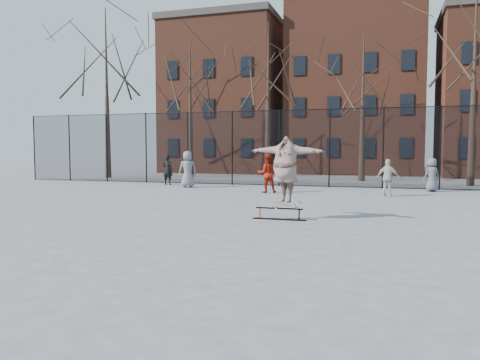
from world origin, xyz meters
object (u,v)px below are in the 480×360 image
(bystander_red, at_px, (267,173))
(bystander_white, at_px, (388,178))
(skateboard, at_px, (285,206))
(skate_rail, at_px, (279,215))
(bystander_black, at_px, (168,170))
(bystander_grey, at_px, (188,169))
(bystander_extra, at_px, (432,175))
(skater, at_px, (286,172))

(bystander_red, relative_size, bystander_white, 1.12)
(skateboard, bearing_deg, skate_rail, -180.00)
(bystander_black, bearing_deg, bystander_grey, 149.61)
(bystander_black, relative_size, bystander_white, 1.05)
(bystander_grey, xyz_separation_m, bystander_extra, (11.61, 1.24, -0.15))
(bystander_red, height_order, bystander_white, bystander_red)
(bystander_white, bearing_deg, bystander_extra, -118.05)
(skateboard, bearing_deg, bystander_black, 130.27)
(skater, bearing_deg, bystander_black, 144.83)
(bystander_black, xyz_separation_m, bystander_red, (6.24, -2.74, 0.06))
(bystander_white, height_order, bystander_extra, same)
(skate_rail, bearing_deg, bystander_grey, 126.97)
(skateboard, distance_m, bystander_extra, 11.24)
(bystander_white, distance_m, bystander_extra, 3.35)
(skater, xyz_separation_m, bystander_white, (2.76, 7.47, -0.58))
(bystander_black, height_order, bystander_white, bystander_black)
(skate_rail, relative_size, bystander_white, 0.98)
(skateboard, relative_size, bystander_extra, 0.52)
(bystander_black, height_order, bystander_extra, bystander_black)
(bystander_white, xyz_separation_m, bystander_extra, (1.93, 2.74, 0.00))
(skater, relative_size, bystander_extra, 1.47)
(skate_rail, relative_size, bystander_black, 0.94)
(skateboard, bearing_deg, bystander_extra, 65.34)
(skateboard, relative_size, bystander_grey, 0.43)
(skateboard, xyz_separation_m, bystander_extra, (4.69, 10.21, 0.39))
(skate_rail, xyz_separation_m, skater, (0.18, 0.00, 1.23))
(skate_rail, xyz_separation_m, bystander_extra, (4.86, 10.21, 0.64))
(skater, bearing_deg, skate_rail, -165.44)
(skate_rail, relative_size, skater, 0.67)
(bystander_white, bearing_deg, bystander_grey, -1.73)
(skater, xyz_separation_m, bystander_extra, (4.69, 10.21, -0.58))
(skate_rail, bearing_deg, skateboard, 0.00)
(bystander_black, distance_m, bystander_red, 6.82)
(bystander_red, distance_m, bystander_extra, 7.60)
(bystander_black, relative_size, bystander_red, 0.93)
(bystander_extra, bearing_deg, skater, 35.85)
(skater, bearing_deg, skateboard, 104.56)
(bystander_red, relative_size, bystander_extra, 1.12)
(skater, relative_size, bystander_white, 1.47)
(skateboard, bearing_deg, bystander_grey, 127.67)
(bystander_white, bearing_deg, skateboard, 76.78)
(bystander_grey, height_order, bystander_black, bystander_grey)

